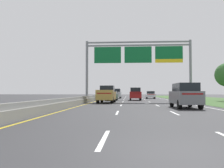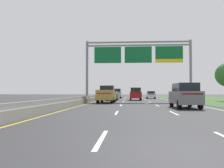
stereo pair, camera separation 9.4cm
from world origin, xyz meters
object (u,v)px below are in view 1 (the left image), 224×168
at_px(overhead_sign_gantry, 138,58).
at_px(car_white_right_lane_sedan, 150,95).
at_px(car_darkgreen_left_lane_sedan, 112,96).
at_px(pickup_truck_gold, 107,94).
at_px(car_silver_left_lane_suv, 117,93).
at_px(car_red_centre_lane_suv, 135,94).
at_px(car_grey_right_lane_suv, 185,95).

height_order(overhead_sign_gantry, car_white_right_lane_sedan, overhead_sign_gantry).
distance_m(overhead_sign_gantry, car_darkgreen_left_lane_sedan, 8.16).
distance_m(pickup_truck_gold, car_silver_left_lane_suv, 22.75).
xyz_separation_m(overhead_sign_gantry, car_red_centre_lane_suv, (-0.19, 6.48, -5.15)).
height_order(pickup_truck_gold, car_grey_right_lane_suv, pickup_truck_gold).
height_order(overhead_sign_gantry, car_red_centre_lane_suv, overhead_sign_gantry).
relative_size(car_grey_right_lane_suv, car_red_centre_lane_suv, 1.00).
height_order(overhead_sign_gantry, car_silver_left_lane_suv, overhead_sign_gantry).
height_order(car_grey_right_lane_suv, car_darkgreen_left_lane_sedan, car_grey_right_lane_suv).
relative_size(car_grey_right_lane_suv, car_darkgreen_left_lane_sedan, 1.07).
bearing_deg(overhead_sign_gantry, car_white_right_lane_sedan, 79.14).
height_order(pickup_truck_gold, car_darkgreen_left_lane_sedan, pickup_truck_gold).
xyz_separation_m(car_white_right_lane_sedan, car_silver_left_lane_suv, (-7.27, 1.43, 0.28)).
distance_m(pickup_truck_gold, car_darkgreen_left_lane_sedan, 8.36).
xyz_separation_m(pickup_truck_gold, car_silver_left_lane_suv, (0.23, 22.75, 0.02)).
bearing_deg(pickup_truck_gold, car_grey_right_lane_suv, -140.65).
relative_size(car_white_right_lane_sedan, car_red_centre_lane_suv, 0.94).
relative_size(car_red_centre_lane_suv, car_silver_left_lane_suv, 1.00).
relative_size(overhead_sign_gantry, car_red_centre_lane_suv, 3.19).
bearing_deg(car_silver_left_lane_suv, car_grey_right_lane_suv, -166.41).
xyz_separation_m(car_white_right_lane_sedan, car_red_centre_lane_suv, (-3.55, -11.02, 0.28)).
bearing_deg(pickup_truck_gold, car_white_right_lane_sedan, -17.85).
bearing_deg(overhead_sign_gantry, pickup_truck_gold, -137.30).
height_order(car_darkgreen_left_lane_sedan, car_white_right_lane_sedan, same).
xyz_separation_m(pickup_truck_gold, car_grey_right_lane_suv, (7.55, -9.72, 0.02)).
xyz_separation_m(overhead_sign_gantry, car_grey_right_lane_suv, (3.40, -13.54, -5.15)).
distance_m(car_darkgreen_left_lane_sedan, car_white_right_lane_sedan, 14.94).
xyz_separation_m(car_grey_right_lane_suv, car_red_centre_lane_suv, (-3.60, 20.02, 0.00)).
bearing_deg(car_darkgreen_left_lane_sedan, car_white_right_lane_sedan, -29.05).
distance_m(pickup_truck_gold, car_red_centre_lane_suv, 11.03).
distance_m(overhead_sign_gantry, car_red_centre_lane_suv, 8.28).
relative_size(pickup_truck_gold, car_darkgreen_left_lane_sedan, 1.23).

